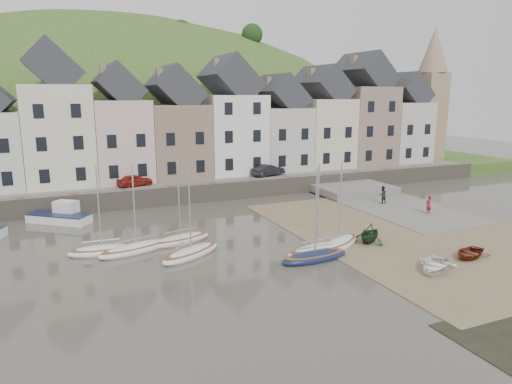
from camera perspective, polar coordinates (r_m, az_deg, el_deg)
name	(u,v)px	position (r m, az deg, el deg)	size (l,w,h in m)	color
ground	(291,251)	(32.51, 4.26, -7.21)	(160.00, 160.00, 0.00)	#433F35
quay_land	(177,171)	(61.65, -9.70, 2.56)	(90.00, 30.00, 1.50)	#375421
quay_street	(203,180)	(50.58, -6.57, 1.52)	(70.00, 7.00, 0.10)	slate
seawall	(213,192)	(47.43, -5.31, 0.05)	(70.00, 1.20, 1.80)	slate
beach	(415,232)	(38.65, 18.90, -4.65)	(18.00, 26.00, 0.06)	#79664A
slipway	(389,205)	(47.02, 16.00, -1.52)	(8.00, 18.00, 0.12)	slate
hillside	(118,248)	(92.19, -16.58, -6.64)	(134.40, 84.00, 84.00)	#375421
townhouse_terrace	(207,124)	(53.71, -6.01, 8.36)	(61.05, 8.00, 13.93)	white
church_spire	(431,91)	(70.78, 20.69, 11.55)	(4.00, 4.00, 18.00)	#997F60
sailboat_0	(136,248)	(33.17, -14.46, -6.70)	(5.71, 3.11, 6.32)	white
sailboat_1	(102,250)	(33.40, -18.39, -6.80)	(4.56, 1.82, 6.32)	white
sailboat_2	(180,239)	(34.46, -9.27, -5.75)	(5.04, 2.73, 6.32)	beige
sailboat_3	(191,253)	(31.56, -7.98, -7.39)	(5.09, 3.81, 6.32)	white
sailboat_4	(317,249)	(32.15, 7.47, -7.01)	(5.07, 2.30, 6.32)	white
sailboat_5	(315,257)	(30.80, 7.21, -7.86)	(4.99, 1.79, 6.32)	#151E42
sailboat_6	(339,244)	(33.59, 10.12, -6.26)	(5.12, 3.78, 6.32)	white
motorboat_2	(61,215)	(42.60, -22.84, -2.67)	(5.27, 4.72, 1.70)	white
rowboat_white	(434,265)	(30.78, 21.04, -8.33)	(2.37, 3.32, 0.69)	white
rowboat_green	(369,233)	(34.75, 13.75, -4.94)	(2.28, 2.65, 1.39)	#17341C
rowboat_red	(469,253)	(33.98, 24.70, -6.81)	(2.08, 2.91, 0.60)	maroon
person_red	(429,204)	(44.35, 20.41, -1.44)	(0.60, 0.40, 1.66)	maroon
person_dark	(382,195)	(47.05, 15.25, -0.33)	(0.83, 0.65, 1.71)	black
car_left	(135,180)	(47.90, -14.65, 1.41)	(1.40, 3.49, 1.19)	maroon
car_right	(268,170)	(52.13, 1.49, 2.70)	(1.39, 4.00, 1.32)	black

